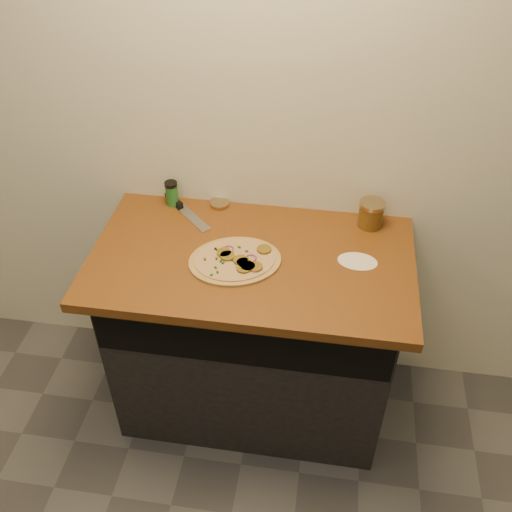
% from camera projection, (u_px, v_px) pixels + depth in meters
% --- Properties ---
extents(cabinet, '(1.10, 0.60, 0.86)m').
position_uv_depth(cabinet, '(253.00, 335.00, 2.44)').
color(cabinet, black).
rests_on(cabinet, ground).
extents(countertop, '(1.20, 0.70, 0.04)m').
position_uv_depth(countertop, '(252.00, 260.00, 2.12)').
color(countertop, brown).
rests_on(countertop, cabinet).
extents(pizza, '(0.42, 0.42, 0.02)m').
position_uv_depth(pizza, '(236.00, 260.00, 2.08)').
color(pizza, tan).
rests_on(pizza, countertop).
extents(chefs_knife, '(0.25, 0.25, 0.02)m').
position_uv_depth(chefs_knife, '(182.00, 208.00, 2.34)').
color(chefs_knife, '#B7BAC1').
rests_on(chefs_knife, countertop).
extents(mason_jar_lid, '(0.11, 0.11, 0.02)m').
position_uv_depth(mason_jar_lid, '(220.00, 204.00, 2.35)').
color(mason_jar_lid, tan).
rests_on(mason_jar_lid, countertop).
extents(salsa_jar, '(0.10, 0.10, 0.11)m').
position_uv_depth(salsa_jar, '(371.00, 214.00, 2.22)').
color(salsa_jar, maroon).
rests_on(salsa_jar, countertop).
extents(spice_shaker, '(0.05, 0.05, 0.10)m').
position_uv_depth(spice_shaker, '(172.00, 193.00, 2.33)').
color(spice_shaker, '#206826').
rests_on(spice_shaker, countertop).
extents(flour_spill, '(0.15, 0.15, 0.00)m').
position_uv_depth(flour_spill, '(357.00, 261.00, 2.09)').
color(flour_spill, silver).
rests_on(flour_spill, countertop).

